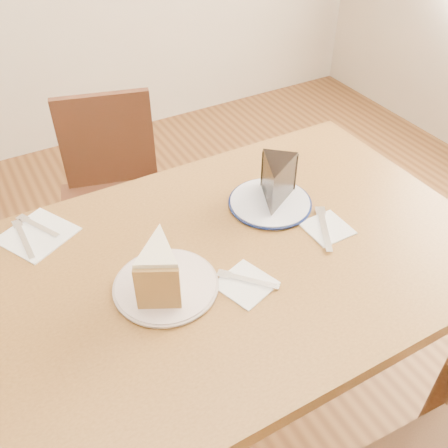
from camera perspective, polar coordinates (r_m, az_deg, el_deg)
ground at (r=1.79m, az=1.06°, el=-20.94°), size 4.00×4.00×0.00m
table at (r=1.26m, az=1.42°, el=-6.47°), size 1.20×0.80×0.75m
chair_far at (r=1.88m, az=-12.18°, el=2.79°), size 0.49×0.49×0.81m
plate_cream at (r=1.11m, az=-6.65°, el=-7.02°), size 0.22×0.22×0.01m
plate_navy at (r=1.33m, az=5.28°, el=2.44°), size 0.21×0.21×0.01m
carrot_cake at (r=1.07m, az=-7.31°, el=-4.78°), size 0.14×0.15×0.11m
chocolate_cake at (r=1.29m, az=5.93°, el=4.45°), size 0.15×0.16×0.10m
napkin_cream at (r=1.11m, az=2.51°, el=-6.88°), size 0.14×0.14×0.00m
napkin_navy at (r=1.28m, az=11.70°, el=-0.47°), size 0.11×0.11×0.00m
napkin_spare at (r=1.31m, az=-20.52°, el=-1.15°), size 0.21×0.21×0.00m
fork_cream at (r=1.12m, az=2.84°, el=-6.43°), size 0.10×0.11×0.00m
knife_navy at (r=1.27m, az=11.40°, el=-0.54°), size 0.10×0.16×0.00m
fork_spare at (r=1.33m, az=-20.46°, el=-0.24°), size 0.08×0.13×0.00m
knife_spare at (r=1.31m, az=-21.89°, el=-1.63°), size 0.02×0.16×0.00m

